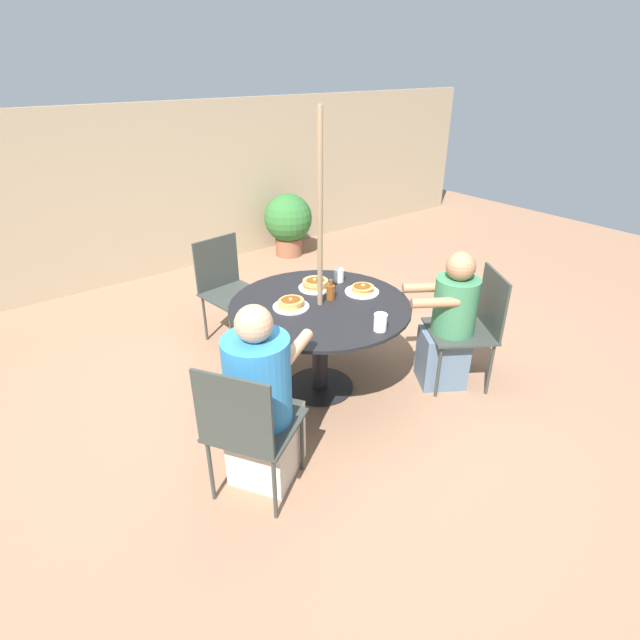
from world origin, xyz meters
The scene contains 16 objects.
ground_plane centered at (0.00, 0.00, 0.00)m, with size 12.00×12.00×0.00m, color #8C664C.
back_fence centered at (0.00, 3.04, 0.94)m, with size 10.00×0.06×1.89m, color tan.
patio_table centered at (0.00, 0.00, 0.59)m, with size 1.31×1.31×0.72m.
umbrella_pole centered at (0.00, 0.00, 1.02)m, with size 0.04×0.04×2.04m, color #846B4C.
patio_chair_north centered at (0.97, -0.62, 0.52)m, with size 0.64×0.64×0.91m.
diner_north centered at (0.82, -0.53, 0.50)m, with size 0.59×0.53×1.08m.
patio_chair_east centered at (-0.15, 1.15, 0.52)m, with size 0.52×0.52×0.91m.
patio_chair_south centered at (-0.98, -0.62, 0.52)m, with size 0.64×0.64×0.91m.
diner_south centered at (-0.82, -0.52, 0.53)m, with size 0.63×0.58×1.17m.
pancake_plate_a centered at (-0.19, 0.08, 0.75)m, with size 0.26×0.26×0.07m.
pancake_plate_b centered at (0.37, -0.03, 0.74)m, with size 0.26×0.26×0.06m.
pancake_plate_c centered at (0.14, 0.24, 0.75)m, with size 0.26×0.26×0.08m.
syrup_bottle centered at (0.12, 0.02, 0.78)m, with size 0.09×0.06×0.15m.
coffee_cup centered at (0.07, -0.54, 0.78)m, with size 0.09×0.09×0.11m.
drinking_glass_a centered at (0.37, 0.24, 0.77)m, with size 0.08×0.08×0.10m, color silver.
potted_shrub centered at (1.50, 2.61, 0.45)m, with size 0.61×0.61×0.79m.
Camera 1 is at (-1.97, -2.54, 2.28)m, focal length 28.00 mm.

